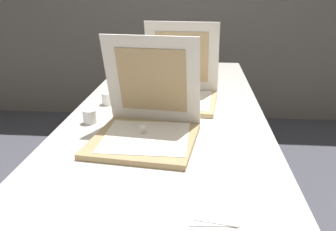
{
  "coord_description": "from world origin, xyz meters",
  "views": [
    {
      "loc": [
        0.14,
        -0.91,
        1.33
      ],
      "look_at": [
        0.02,
        0.49,
        0.82
      ],
      "focal_mm": 38.3,
      "sensor_mm": 36.0,
      "label": 1
    }
  ],
  "objects_px": {
    "pizza_box_front": "(146,126)",
    "napkin_pile": "(215,211)",
    "pizza_box_middle": "(179,91)",
    "cup_white_mid": "(108,99)",
    "table": "(167,123)",
    "cup_white_near_center": "(90,117)",
    "cup_white_far": "(142,84)"
  },
  "relations": [
    {
      "from": "cup_white_mid",
      "to": "cup_white_far",
      "type": "height_order",
      "value": "same"
    },
    {
      "from": "pizza_box_front",
      "to": "napkin_pile",
      "type": "xyz_separation_m",
      "value": [
        0.25,
        -0.46,
        -0.05
      ]
    },
    {
      "from": "cup_white_mid",
      "to": "napkin_pile",
      "type": "relative_size",
      "value": 0.4
    },
    {
      "from": "pizza_box_front",
      "to": "pizza_box_middle",
      "type": "bearing_deg",
      "value": 85.68
    },
    {
      "from": "napkin_pile",
      "to": "pizza_box_front",
      "type": "bearing_deg",
      "value": 118.83
    },
    {
      "from": "pizza_box_front",
      "to": "napkin_pile",
      "type": "height_order",
      "value": "pizza_box_front"
    },
    {
      "from": "pizza_box_front",
      "to": "pizza_box_middle",
      "type": "xyz_separation_m",
      "value": [
        0.1,
        0.5,
        -0.0
      ]
    },
    {
      "from": "table",
      "to": "pizza_box_middle",
      "type": "distance_m",
      "value": 0.22
    },
    {
      "from": "pizza_box_middle",
      "to": "cup_white_mid",
      "type": "bearing_deg",
      "value": -162.84
    },
    {
      "from": "table",
      "to": "cup_white_near_center",
      "type": "height_order",
      "value": "cup_white_near_center"
    },
    {
      "from": "cup_white_near_center",
      "to": "table",
      "type": "bearing_deg",
      "value": 23.89
    },
    {
      "from": "napkin_pile",
      "to": "cup_white_mid",
      "type": "bearing_deg",
      "value": 120.11
    },
    {
      "from": "pizza_box_middle",
      "to": "napkin_pile",
      "type": "distance_m",
      "value": 0.97
    },
    {
      "from": "napkin_pile",
      "to": "cup_white_near_center",
      "type": "bearing_deg",
      "value": 130.44
    },
    {
      "from": "cup_white_mid",
      "to": "cup_white_far",
      "type": "bearing_deg",
      "value": 66.79
    },
    {
      "from": "pizza_box_middle",
      "to": "cup_white_far",
      "type": "height_order",
      "value": "pizza_box_middle"
    },
    {
      "from": "cup_white_mid",
      "to": "pizza_box_front",
      "type": "bearing_deg",
      "value": -58.53
    },
    {
      "from": "cup_white_far",
      "to": "cup_white_near_center",
      "type": "xyz_separation_m",
      "value": [
        -0.14,
        -0.57,
        0.0
      ]
    },
    {
      "from": "cup_white_near_center",
      "to": "pizza_box_middle",
      "type": "bearing_deg",
      "value": 42.63
    },
    {
      "from": "table",
      "to": "cup_white_far",
      "type": "bearing_deg",
      "value": 113.49
    },
    {
      "from": "cup_white_near_center",
      "to": "napkin_pile",
      "type": "bearing_deg",
      "value": -49.56
    },
    {
      "from": "table",
      "to": "cup_white_near_center",
      "type": "distance_m",
      "value": 0.37
    },
    {
      "from": "table",
      "to": "napkin_pile",
      "type": "distance_m",
      "value": 0.79
    },
    {
      "from": "cup_white_far",
      "to": "napkin_pile",
      "type": "height_order",
      "value": "cup_white_far"
    },
    {
      "from": "cup_white_far",
      "to": "cup_white_near_center",
      "type": "height_order",
      "value": "same"
    },
    {
      "from": "table",
      "to": "pizza_box_front",
      "type": "distance_m",
      "value": 0.32
    },
    {
      "from": "cup_white_far",
      "to": "napkin_pile",
      "type": "relative_size",
      "value": 0.4
    },
    {
      "from": "pizza_box_middle",
      "to": "cup_white_far",
      "type": "xyz_separation_m",
      "value": [
        -0.23,
        0.23,
        -0.03
      ]
    },
    {
      "from": "napkin_pile",
      "to": "table",
      "type": "bearing_deg",
      "value": 104.49
    },
    {
      "from": "pizza_box_front",
      "to": "napkin_pile",
      "type": "relative_size",
      "value": 2.93
    },
    {
      "from": "cup_white_far",
      "to": "napkin_pile",
      "type": "bearing_deg",
      "value": -72.18
    },
    {
      "from": "pizza_box_front",
      "to": "napkin_pile",
      "type": "distance_m",
      "value": 0.53
    }
  ]
}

